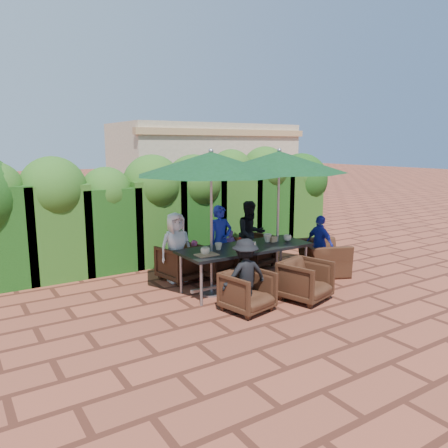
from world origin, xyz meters
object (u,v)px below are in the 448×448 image
chair_far_left (181,261)px  chair_near_right (306,279)px  chair_end_right (323,252)px  chair_near_left (248,289)px  umbrella_left (211,164)px  chair_far_right (254,249)px  dining_table (246,251)px  chair_far_mid (214,258)px  umbrella_right (279,162)px

chair_far_left → chair_near_right: (1.22, -2.09, -0.01)m
chair_far_left → chair_end_right: size_ratio=0.76×
chair_far_left → chair_near_left: (0.14, -1.96, -0.03)m
umbrella_left → chair_near_left: bearing=-86.8°
umbrella_left → chair_far_right: 2.67m
dining_table → chair_near_left: dining_table is taller
dining_table → chair_far_left: (-0.77, 1.03, -0.30)m
chair_far_right → dining_table: bearing=32.9°
dining_table → umbrella_left: size_ratio=0.96×
dining_table → chair_far_left: size_ratio=3.25×
dining_table → chair_far_right: (0.96, 1.05, -0.31)m
umbrella_left → chair_far_left: size_ratio=3.39×
chair_far_left → chair_far_mid: size_ratio=1.04×
umbrella_right → chair_end_right: size_ratio=2.53×
umbrella_right → chair_far_mid: 2.22m
umbrella_left → umbrella_right: (1.43, -0.01, -0.00)m
dining_table → chair_far_right: bearing=47.5°
umbrella_right → chair_near_right: umbrella_right is taller
chair_near_left → chair_far_mid: bearing=62.4°
umbrella_right → chair_near_left: bearing=-144.8°
umbrella_left → chair_far_mid: size_ratio=3.51×
dining_table → umbrella_left: (-0.68, 0.05, 1.54)m
chair_near_right → chair_end_right: chair_end_right is taller
chair_far_mid → chair_near_right: 2.03m
umbrella_right → chair_far_right: (0.21, 1.01, -1.85)m
chair_far_mid → chair_far_right: (1.07, 0.15, 0.01)m
chair_far_left → chair_near_right: size_ratio=1.02×
umbrella_right → chair_far_right: umbrella_right is taller
umbrella_right → chair_far_mid: umbrella_right is taller
umbrella_left → chair_near_left: 2.11m
umbrella_left → chair_far_left: (-0.09, 0.99, -1.84)m
chair_far_right → chair_end_right: (0.83, -1.16, 0.06)m
umbrella_left → chair_far_mid: bearing=56.1°
chair_far_mid → dining_table: bearing=81.6°
chair_far_mid → chair_far_right: 1.08m
chair_far_mid → chair_far_right: chair_far_right is taller
chair_near_right → chair_end_right: (1.34, 0.94, 0.06)m
umbrella_left → umbrella_right: size_ratio=1.02×
umbrella_left → chair_far_right: size_ratio=3.44×
dining_table → chair_near_right: size_ratio=3.31×
dining_table → umbrella_left: bearing=176.2°
umbrella_right → dining_table: bearing=-177.2°
umbrella_right → chair_far_right: bearing=78.1°
chair_near_left → chair_far_right: bearing=39.5°
umbrella_right → chair_end_right: (1.04, -0.15, -1.79)m
umbrella_left → chair_far_left: bearing=95.0°
dining_table → chair_far_mid: (-0.11, 0.90, -0.32)m
chair_far_right → chair_end_right: bearing=111.0°
dining_table → chair_end_right: bearing=-3.5°
chair_far_mid → chair_far_right: size_ratio=0.98×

